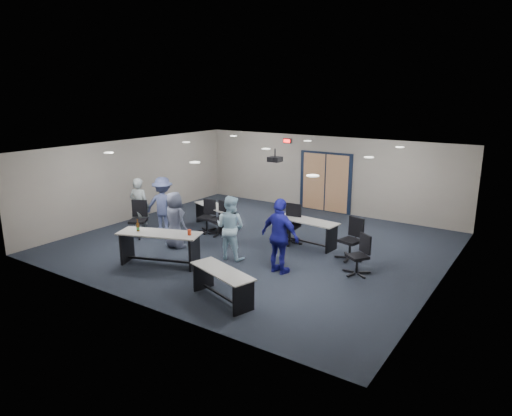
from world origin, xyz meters
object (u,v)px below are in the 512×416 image
Objects in this scene: chair_back_b at (219,219)px; person_navy at (280,236)px; table_back_left at (215,212)px; chair_loose_left at (138,219)px; person_back at (163,205)px; person_plaid at (175,220)px; table_back_right at (307,228)px; chair_back_a at (206,216)px; chair_loose_right at (357,255)px; table_front_left at (160,242)px; chair_back_d at (350,239)px; person_lightblue at (230,227)px; table_front_right at (222,280)px; person_gray at (139,206)px; chair_back_c at (290,224)px.

person_navy reaches higher than chair_back_b.
person_navy is (3.72, -2.14, 0.44)m from table_back_left.
person_back is at bearing 31.73° from chair_loose_left.
person_back is (-1.21, 0.76, 0.09)m from person_plaid.
table_back_right is 1.87× the size of chair_back_a.
chair_loose_right is 0.53× the size of person_navy.
person_back is at bearing 112.66° from table_front_left.
chair_back_b is at bearing -94.73° from person_plaid.
chair_loose_right is 1.88m from person_navy.
person_navy is at bearing -105.63° from chair_back_d.
table_back_right is 1.12× the size of person_lightblue.
person_lightblue reaches higher than table_front_right.
chair_back_a is 0.60× the size of person_lightblue.
chair_back_a is at bearing -163.29° from table_back_right.
table_front_left is 2.86m from person_gray.
chair_loose_left is at bearing 5.07° from person_plaid.
person_plaid is at bearing 152.32° from person_gray.
chair_back_d is at bearing 156.04° from chair_loose_right.
chair_loose_left is 0.50m from person_gray.
chair_back_b is 0.94× the size of chair_back_d.
chair_back_a is at bearing -166.93° from person_back.
chair_back_a is at bearing -39.57° from person_lightblue.
chair_back_a is 0.99× the size of chair_back_b.
table_front_right is at bearing -85.02° from chair_back_c.
person_gray reaches higher than person_lightblue.
chair_loose_left is at bearing 38.48° from person_back.
person_gray is 0.99× the size of person_back.
chair_loose_right is at bearing 168.57° from person_gray.
table_back_right is 4.41m from person_back.
chair_loose_right is at bearing 157.10° from person_back.
person_back is at bearing -161.84° from person_gray.
person_lightblue is 3.07m from person_back.
chair_back_b is at bearing -18.29° from person_navy.
person_gray is at bearing -152.05° from chair_back_a.
person_lightblue reaches higher than table_back_right.
person_lightblue reaches higher than table_front_left.
person_plaid is (1.80, -0.35, -0.08)m from person_gray.
chair_back_d is at bearing -8.40° from table_back_right.
person_navy is at bearing -172.54° from person_plaid.
chair_back_c is (1.88, 3.25, -0.02)m from table_front_left.
person_plaid is 0.90× the size of person_back.
person_plaid reaches higher than chair_back_c.
person_back reaches higher than table_front_right.
person_lightblue is (1.80, 0.15, 0.05)m from person_plaid.
person_lightblue reaches higher than chair_back_d.
chair_back_b is at bearing 6.77° from chair_loose_left.
table_back_left is 4.32m from person_navy.
chair_back_b is 0.58× the size of person_back.
table_back_right is 3.68m from person_plaid.
chair_loose_left is at bearing 130.02° from table_front_left.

